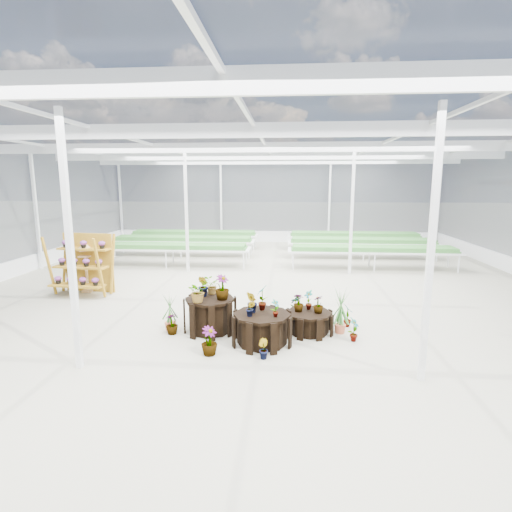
# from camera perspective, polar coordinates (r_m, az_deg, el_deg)

# --- Properties ---
(ground_plane) EXTENTS (24.00, 24.00, 0.00)m
(ground_plane) POSITION_cam_1_polar(r_m,az_deg,el_deg) (11.00, 0.60, -6.99)
(ground_plane) COLOR gray
(ground_plane) RESTS_ON ground
(greenhouse_shell) EXTENTS (18.00, 24.00, 4.50)m
(greenhouse_shell) POSITION_cam_1_polar(r_m,az_deg,el_deg) (10.54, 0.63, 4.76)
(greenhouse_shell) COLOR white
(greenhouse_shell) RESTS_ON ground
(steel_frame) EXTENTS (18.00, 24.00, 4.50)m
(steel_frame) POSITION_cam_1_polar(r_m,az_deg,el_deg) (10.54, 0.63, 4.76)
(steel_frame) COLOR silver
(steel_frame) RESTS_ON ground
(nursery_benches) EXTENTS (16.00, 7.00, 0.84)m
(nursery_benches) POSITION_cam_1_polar(r_m,az_deg,el_deg) (17.91, 2.17, 1.19)
(nursery_benches) COLOR silver
(nursery_benches) RESTS_ON ground
(plinth_tall) EXTENTS (1.38, 1.38, 0.77)m
(plinth_tall) POSITION_cam_1_polar(r_m,az_deg,el_deg) (9.06, -6.57, -8.34)
(plinth_tall) COLOR black
(plinth_tall) RESTS_ON ground
(plinth_mid) EXTENTS (1.57, 1.57, 0.65)m
(plinth_mid) POSITION_cam_1_polar(r_m,az_deg,el_deg) (8.37, 0.86, -10.33)
(plinth_mid) COLOR black
(plinth_mid) RESTS_ON ground
(plinth_low) EXTENTS (1.37, 1.37, 0.47)m
(plinth_low) POSITION_cam_1_polar(r_m,az_deg,el_deg) (9.06, 7.56, -9.36)
(plinth_low) COLOR black
(plinth_low) RESTS_ON ground
(shelf_rack) EXTENTS (1.79, 1.08, 1.80)m
(shelf_rack) POSITION_cam_1_polar(r_m,az_deg,el_deg) (12.85, -23.68, -1.18)
(shelf_rack) COLOR olive
(shelf_rack) RESTS_ON ground
(bird_table) EXTENTS (0.41, 0.41, 1.53)m
(bird_table) POSITION_cam_1_polar(r_m,az_deg,el_deg) (13.14, -23.09, -1.50)
(bird_table) COLOR tan
(bird_table) RESTS_ON ground
(nursery_plants) EXTENTS (4.37, 2.96, 1.32)m
(nursery_plants) POSITION_cam_1_polar(r_m,az_deg,el_deg) (8.98, -1.97, -7.41)
(nursery_plants) COLOR #336E2E
(nursery_plants) RESTS_ON ground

